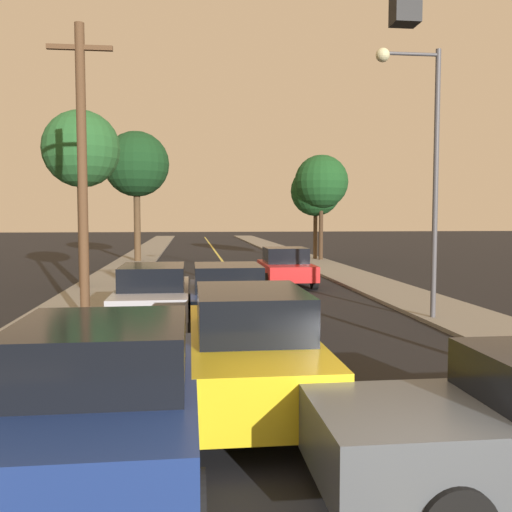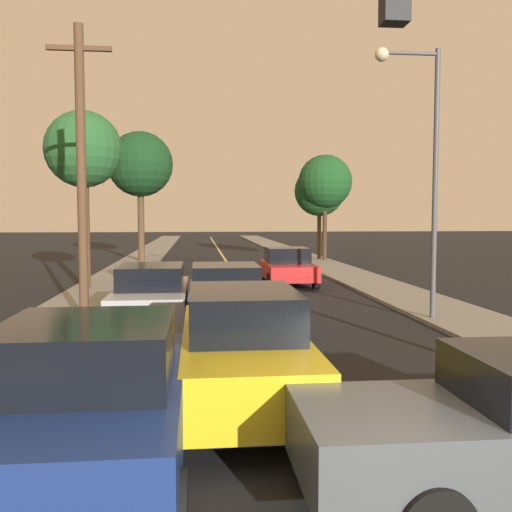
{
  "view_description": "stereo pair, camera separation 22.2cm",
  "coord_description": "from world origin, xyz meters",
  "px_view_note": "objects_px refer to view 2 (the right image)",
  "views": [
    {
      "loc": [
        -2.03,
        -3.49,
        2.83
      ],
      "look_at": [
        0.0,
        13.94,
        1.6
      ],
      "focal_mm": 40.0,
      "sensor_mm": 36.0,
      "label": 1
    },
    {
      "loc": [
        -1.81,
        -3.51,
        2.83
      ],
      "look_at": [
        0.0,
        13.94,
        1.6
      ],
      "focal_mm": 40.0,
      "sensor_mm": 36.0,
      "label": 2
    }
  ],
  "objects_px": {
    "car_outer_lane_second": "(152,296)",
    "car_far_oncoming": "(288,267)",
    "tree_right_near": "(319,191)",
    "tree_left_near": "(83,151)",
    "car_near_lane_second": "(225,300)",
    "streetlamp_right": "(421,147)",
    "utility_pole_left": "(81,169)",
    "car_near_lane_front": "(242,346)",
    "tree_left_far": "(140,165)",
    "tree_right_far": "(325,182)",
    "car_outer_lane_front": "(91,400)"
  },
  "relations": [
    {
      "from": "tree_right_near",
      "to": "car_near_lane_front",
      "type": "bearing_deg",
      "value": -104.55
    },
    {
      "from": "car_outer_lane_second",
      "to": "utility_pole_left",
      "type": "height_order",
      "value": "utility_pole_left"
    },
    {
      "from": "car_outer_lane_front",
      "to": "tree_left_near",
      "type": "bearing_deg",
      "value": 100.88
    },
    {
      "from": "utility_pole_left",
      "to": "car_outer_lane_front",
      "type": "bearing_deg",
      "value": -78.69
    },
    {
      "from": "tree_right_far",
      "to": "car_far_oncoming",
      "type": "bearing_deg",
      "value": -109.4
    },
    {
      "from": "tree_left_near",
      "to": "car_far_oncoming",
      "type": "bearing_deg",
      "value": 3.37
    },
    {
      "from": "car_outer_lane_second",
      "to": "tree_right_far",
      "type": "height_order",
      "value": "tree_right_far"
    },
    {
      "from": "utility_pole_left",
      "to": "tree_left_far",
      "type": "relative_size",
      "value": 0.96
    },
    {
      "from": "tree_left_near",
      "to": "tree_right_far",
      "type": "xyz_separation_m",
      "value": [
        12.19,
        12.63,
        -0.34
      ]
    },
    {
      "from": "utility_pole_left",
      "to": "tree_left_near",
      "type": "bearing_deg",
      "value": 100.38
    },
    {
      "from": "tree_left_far",
      "to": "tree_right_far",
      "type": "height_order",
      "value": "tree_left_far"
    },
    {
      "from": "car_near_lane_front",
      "to": "tree_right_near",
      "type": "distance_m",
      "value": 28.48
    },
    {
      "from": "car_outer_lane_front",
      "to": "streetlamp_right",
      "type": "bearing_deg",
      "value": 50.29
    },
    {
      "from": "car_far_oncoming",
      "to": "streetlamp_right",
      "type": "height_order",
      "value": "streetlamp_right"
    },
    {
      "from": "car_outer_lane_front",
      "to": "utility_pole_left",
      "type": "distance_m",
      "value": 9.46
    },
    {
      "from": "car_far_oncoming",
      "to": "utility_pole_left",
      "type": "height_order",
      "value": "utility_pole_left"
    },
    {
      "from": "car_near_lane_front",
      "to": "car_outer_lane_second",
      "type": "bearing_deg",
      "value": 106.55
    },
    {
      "from": "car_outer_lane_front",
      "to": "tree_right_near",
      "type": "bearing_deg",
      "value": 73.27
    },
    {
      "from": "car_near_lane_second",
      "to": "car_far_oncoming",
      "type": "relative_size",
      "value": 1.02
    },
    {
      "from": "car_outer_lane_second",
      "to": "car_outer_lane_front",
      "type": "bearing_deg",
      "value": -90.0
    },
    {
      "from": "car_outer_lane_second",
      "to": "tree_right_near",
      "type": "relative_size",
      "value": 0.8
    },
    {
      "from": "car_near_lane_front",
      "to": "tree_left_far",
      "type": "distance_m",
      "value": 27.54
    },
    {
      "from": "tree_right_far",
      "to": "car_near_lane_second",
      "type": "bearing_deg",
      "value": -108.77
    },
    {
      "from": "car_outer_lane_front",
      "to": "utility_pole_left",
      "type": "bearing_deg",
      "value": 101.31
    },
    {
      "from": "utility_pole_left",
      "to": "tree_right_near",
      "type": "xyz_separation_m",
      "value": [
        10.65,
        20.88,
        0.39
      ]
    },
    {
      "from": "car_outer_lane_front",
      "to": "tree_left_far",
      "type": "xyz_separation_m",
      "value": [
        -2.23,
        29.04,
        5.05
      ]
    },
    {
      "from": "car_near_lane_second",
      "to": "tree_left_far",
      "type": "distance_m",
      "value": 22.57
    },
    {
      "from": "car_far_oncoming",
      "to": "tree_left_near",
      "type": "bearing_deg",
      "value": 3.37
    },
    {
      "from": "car_near_lane_second",
      "to": "car_far_oncoming",
      "type": "bearing_deg",
      "value": 72.06
    },
    {
      "from": "car_near_lane_front",
      "to": "streetlamp_right",
      "type": "distance_m",
      "value": 8.89
    },
    {
      "from": "streetlamp_right",
      "to": "tree_left_near",
      "type": "relative_size",
      "value": 1.05
    },
    {
      "from": "car_near_lane_front",
      "to": "tree_left_near",
      "type": "bearing_deg",
      "value": 109.44
    },
    {
      "from": "car_outer_lane_front",
      "to": "tree_right_near",
      "type": "relative_size",
      "value": 0.74
    },
    {
      "from": "utility_pole_left",
      "to": "tree_right_far",
      "type": "height_order",
      "value": "utility_pole_left"
    },
    {
      "from": "car_near_lane_front",
      "to": "car_near_lane_second",
      "type": "xyz_separation_m",
      "value": [
        0.0,
        5.15,
        -0.05
      ]
    },
    {
      "from": "car_outer_lane_second",
      "to": "tree_left_near",
      "type": "relative_size",
      "value": 0.71
    },
    {
      "from": "car_far_oncoming",
      "to": "tree_right_near",
      "type": "relative_size",
      "value": 0.68
    },
    {
      "from": "car_near_lane_second",
      "to": "tree_right_near",
      "type": "distance_m",
      "value": 23.59
    },
    {
      "from": "car_near_lane_front",
      "to": "tree_left_far",
      "type": "relative_size",
      "value": 0.64
    },
    {
      "from": "car_outer_lane_second",
      "to": "tree_left_far",
      "type": "distance_m",
      "value": 21.44
    },
    {
      "from": "car_near_lane_front",
      "to": "tree_right_far",
      "type": "xyz_separation_m",
      "value": [
        7.27,
        26.55,
        4.06
      ]
    },
    {
      "from": "car_near_lane_front",
      "to": "car_far_oncoming",
      "type": "xyz_separation_m",
      "value": [
        2.99,
        14.39,
        -0.1
      ]
    },
    {
      "from": "car_near_lane_front",
      "to": "streetlamp_right",
      "type": "height_order",
      "value": "streetlamp_right"
    },
    {
      "from": "streetlamp_right",
      "to": "car_outer_lane_second",
      "type": "bearing_deg",
      "value": -179.29
    },
    {
      "from": "car_far_oncoming",
      "to": "tree_left_far",
      "type": "bearing_deg",
      "value": -60.43
    },
    {
      "from": "car_outer_lane_second",
      "to": "car_far_oncoming",
      "type": "xyz_separation_m",
      "value": [
        4.8,
        8.32,
        -0.04
      ]
    },
    {
      "from": "streetlamp_right",
      "to": "tree_left_near",
      "type": "height_order",
      "value": "streetlamp_right"
    },
    {
      "from": "tree_right_near",
      "to": "tree_right_far",
      "type": "xyz_separation_m",
      "value": [
        0.17,
        -0.8,
        0.54
      ]
    },
    {
      "from": "car_far_oncoming",
      "to": "utility_pole_left",
      "type": "distance_m",
      "value": 10.77
    },
    {
      "from": "utility_pole_left",
      "to": "tree_left_near",
      "type": "height_order",
      "value": "utility_pole_left"
    }
  ]
}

